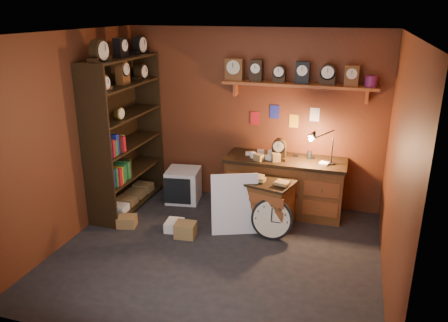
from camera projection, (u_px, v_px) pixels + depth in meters
floor at (217, 253)px, 5.56m from camera, size 4.00×4.00×0.00m
room_shell at (223, 120)px, 5.08m from camera, size 4.02×3.62×2.71m
shelving_unit at (123, 128)px, 6.53m from camera, size 0.47×1.60×2.58m
workbench at (284, 182)px, 6.57m from camera, size 1.78×0.66×1.36m
low_cabinet at (269, 203)px, 6.09m from camera, size 0.72×0.65×0.79m
big_round_clock at (272, 219)px, 5.86m from camera, size 0.57×0.18×0.57m
white_panel at (235, 231)px, 6.11m from camera, size 0.67×0.41×0.85m
mini_fridge at (183, 185)px, 7.02m from camera, size 0.57×0.59×0.52m
floor_box_a at (127, 221)px, 6.22m from camera, size 0.30×0.27×0.16m
floor_box_b at (174, 225)px, 6.13m from camera, size 0.26×0.30×0.14m
floor_box_c at (186, 230)px, 5.94m from camera, size 0.29×0.25×0.21m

